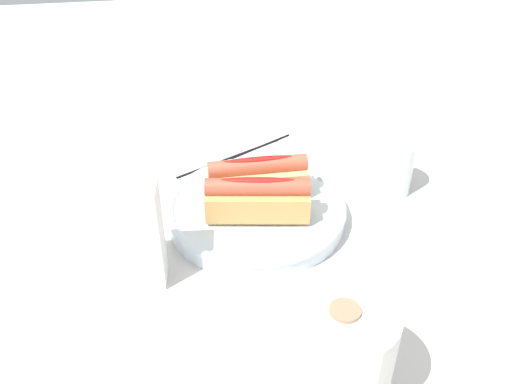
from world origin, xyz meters
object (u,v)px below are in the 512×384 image
(water_glass, at_px, (391,169))
(chopstick_far, at_px, (245,153))
(paper_towel_roll, at_px, (339,356))
(hotdog_front, at_px, (255,177))
(chopstick_near, at_px, (230,157))
(serving_bowl, at_px, (256,210))
(napkin_box, at_px, (119,237))
(hotdog_back, at_px, (258,198))

(water_glass, relative_size, chopstick_far, 0.41)
(paper_towel_roll, relative_size, chopstick_far, 0.61)
(hotdog_front, height_order, chopstick_near, hotdog_front)
(chopstick_near, bearing_deg, water_glass, 123.59)
(serving_bowl, height_order, chopstick_near, serving_bowl)
(water_glass, distance_m, napkin_box, 0.45)
(hotdog_front, height_order, paper_towel_roll, paper_towel_roll)
(water_glass, bearing_deg, chopstick_far, -34.27)
(chopstick_near, distance_m, chopstick_far, 0.03)
(hotdog_back, xyz_separation_m, chopstick_near, (0.02, -0.21, -0.06))
(paper_towel_roll, bearing_deg, chopstick_far, -87.08)
(serving_bowl, height_order, chopstick_far, serving_bowl)
(serving_bowl, bearing_deg, water_glass, -168.73)
(hotdog_front, xyz_separation_m, hotdog_back, (0.00, 0.05, 0.00))
(napkin_box, bearing_deg, hotdog_front, -140.01)
(serving_bowl, relative_size, paper_towel_roll, 2.04)
(water_glass, xyz_separation_m, napkin_box, (0.42, 0.15, 0.04))
(water_glass, height_order, chopstick_far, water_glass)
(serving_bowl, xyz_separation_m, hotdog_back, (0.00, 0.03, 0.04))
(serving_bowl, bearing_deg, hotdog_back, 85.89)
(serving_bowl, xyz_separation_m, paper_towel_roll, (-0.04, 0.32, 0.05))
(water_glass, xyz_separation_m, chopstick_far, (0.22, -0.15, -0.04))
(hotdog_back, height_order, napkin_box, napkin_box)
(water_glass, relative_size, paper_towel_roll, 0.67)
(serving_bowl, distance_m, water_glass, 0.23)
(hotdog_back, height_order, water_glass, hotdog_back)
(serving_bowl, xyz_separation_m, water_glass, (-0.23, -0.05, 0.02))
(chopstick_far, bearing_deg, napkin_box, 26.02)
(napkin_box, distance_m, chopstick_far, 0.37)
(hotdog_front, xyz_separation_m, chopstick_near, (0.02, -0.16, -0.06))
(serving_bowl, relative_size, chopstick_near, 1.25)
(paper_towel_roll, bearing_deg, chopstick_near, -83.62)
(serving_bowl, distance_m, hotdog_back, 0.05)
(serving_bowl, bearing_deg, paper_towel_roll, 96.47)
(napkin_box, xyz_separation_m, chopstick_far, (-0.20, -0.30, -0.07))
(paper_towel_roll, distance_m, chopstick_near, 0.51)
(hotdog_front, relative_size, chopstick_far, 0.68)
(chopstick_near, height_order, chopstick_far, same)
(hotdog_front, relative_size, water_glass, 1.67)
(water_glass, bearing_deg, napkin_box, 19.65)
(serving_bowl, distance_m, paper_towel_roll, 0.33)
(hotdog_back, distance_m, paper_towel_roll, 0.29)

